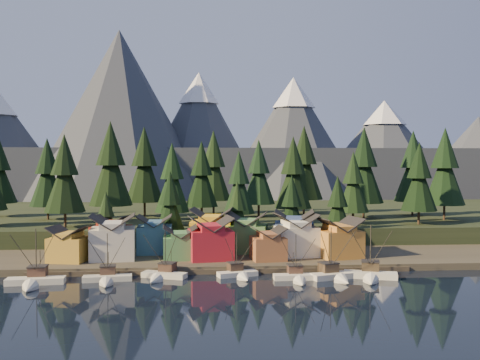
{
  "coord_description": "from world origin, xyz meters",
  "views": [
    {
      "loc": [
        -4.4,
        -95.41,
        23.44
      ],
      "look_at": [
        4.95,
        30.0,
        19.05
      ],
      "focal_mm": 40.0,
      "sensor_mm": 36.0,
      "label": 1
    }
  ],
  "objects": [
    {
      "name": "tree_hill_15",
      "position": [
        0.0,
        82.0,
        21.16
      ],
      "size": [
        11.91,
        11.91,
        27.74
      ],
      "color": "#332319",
      "rests_on": "hillside"
    },
    {
      "name": "dock",
      "position": [
        0.0,
        16.5,
        0.5
      ],
      "size": [
        80.0,
        4.0,
        1.0
      ],
      "primitive_type": "cube",
      "color": "#4C4236",
      "rests_on": "ground"
    },
    {
      "name": "tree_hill_14",
      "position": [
        64.0,
        72.0,
        21.02
      ],
      "size": [
        11.79,
        11.79,
        27.47
      ],
      "color": "#332319",
      "rests_on": "hillside"
    },
    {
      "name": "tree_hill_1",
      "position": [
        -50.0,
        68.0,
        19.41
      ],
      "size": [
        10.53,
        10.53,
        24.53
      ],
      "color": "#332319",
      "rests_on": "hillside"
    },
    {
      "name": "boat_6",
      "position": [
        29.34,
        7.74,
        2.19
      ],
      "size": [
        11.16,
        11.61,
        11.83
      ],
      "rotation": [
        0.0,
        0.0,
        -0.3
      ],
      "color": "silver",
      "rests_on": "ground"
    },
    {
      "name": "shore_strip",
      "position": [
        0.0,
        40.0,
        0.75
      ],
      "size": [
        400.0,
        50.0,
        1.5
      ],
      "primitive_type": "cube",
      "color": "#383228",
      "rests_on": "ground"
    },
    {
      "name": "boat_0",
      "position": [
        -35.78,
        7.32,
        2.13
      ],
      "size": [
        11.3,
        12.16,
        11.78
      ],
      "rotation": [
        0.0,
        0.0,
        0.08
      ],
      "color": "beige",
      "rests_on": "ground"
    },
    {
      "name": "tree_hill_10",
      "position": [
        30.0,
        80.0,
        22.04
      ],
      "size": [
        12.6,
        12.6,
        29.34
      ],
      "color": "#332319",
      "rests_on": "hillside"
    },
    {
      "name": "house_front_5",
      "position": [
        17.69,
        26.68,
        6.63
      ],
      "size": [
        10.3,
        9.56,
        9.77
      ],
      "rotation": [
        0.0,
        0.0,
        0.12
      ],
      "color": "silver",
      "rests_on": "shore_strip"
    },
    {
      "name": "tree_hill_13",
      "position": [
        56.0,
        48.0,
        18.47
      ],
      "size": [
        9.79,
        9.79,
        22.82
      ],
      "color": "#332319",
      "rests_on": "hillside"
    },
    {
      "name": "tree_hill_9",
      "position": [
        22.0,
        55.0,
        19.46
      ],
      "size": [
        10.57,
        10.57,
        24.63
      ],
      "color": "#332319",
      "rests_on": "hillside"
    },
    {
      "name": "tree_hill_8",
      "position": [
        14.0,
        72.0,
        19.33
      ],
      "size": [
        10.47,
        10.47,
        24.39
      ],
      "color": "#332319",
      "rests_on": "hillside"
    },
    {
      "name": "tree_shore_3",
      "position": [
        19.0,
        40.0,
        11.62
      ],
      "size": [
        7.95,
        7.95,
        18.53
      ],
      "color": "#332319",
      "rests_on": "shore_strip"
    },
    {
      "name": "boat_5",
      "position": [
        22.09,
        7.79,
        2.3
      ],
      "size": [
        9.21,
        9.82,
        11.41
      ],
      "rotation": [
        0.0,
        0.0,
        0.28
      ],
      "color": "beige",
      "rests_on": "ground"
    },
    {
      "name": "house_front_0",
      "position": [
        -33.2,
        23.51,
        5.55
      ],
      "size": [
        9.04,
        8.71,
        7.72
      ],
      "rotation": [
        0.0,
        0.0,
        -0.2
      ],
      "color": "#B2882D",
      "rests_on": "shore_strip"
    },
    {
      "name": "house_back_3",
      "position": [
        6.76,
        32.28,
        6.55
      ],
      "size": [
        11.01,
        10.21,
        9.62
      ],
      "rotation": [
        0.0,
        0.0,
        -0.21
      ],
      "color": "#53894A",
      "rests_on": "shore_strip"
    },
    {
      "name": "house_front_1",
      "position": [
        -24.01,
        25.52,
        6.76
      ],
      "size": [
        10.49,
        10.14,
        10.02
      ],
      "rotation": [
        0.0,
        0.0,
        0.09
      ],
      "color": "beige",
      "rests_on": "shore_strip"
    },
    {
      "name": "house_back_0",
      "position": [
        -25.9,
        34.56,
        6.18
      ],
      "size": [
        9.69,
        9.44,
        8.92
      ],
      "rotation": [
        0.0,
        0.0,
        -0.22
      ],
      "color": "maroon",
      "rests_on": "shore_strip"
    },
    {
      "name": "ground",
      "position": [
        0.0,
        0.0,
        0.0
      ],
      "size": [
        500.0,
        500.0,
        0.0
      ],
      "primitive_type": "plane",
      "color": "black",
      "rests_on": "ground"
    },
    {
      "name": "hillside",
      "position": [
        0.0,
        90.0,
        3.0
      ],
      "size": [
        420.0,
        100.0,
        6.0
      ],
      "primitive_type": "cube",
      "color": "black",
      "rests_on": "ground"
    },
    {
      "name": "tree_hill_17",
      "position": [
        68.0,
        58.0,
        21.06
      ],
      "size": [
        11.83,
        11.83,
        27.55
      ],
      "color": "#332319",
      "rests_on": "hillside"
    },
    {
      "name": "house_front_2",
      "position": [
        -8.97,
        24.95,
        5.37
      ],
      "size": [
        8.01,
        8.06,
        7.36
      ],
      "rotation": [
        0.0,
        0.0,
        0.07
      ],
      "color": "#46814A",
      "rests_on": "shore_strip"
    },
    {
      "name": "tree_hill_12",
      "position": [
        46.0,
        66.0,
        21.36
      ],
      "size": [
        12.06,
        12.06,
        28.09
      ],
      "color": "#332319",
      "rests_on": "hillside"
    },
    {
      "name": "house_back_4",
      "position": [
        18.17,
        31.67,
        6.79
      ],
      "size": [
        10.64,
        10.35,
        10.07
      ],
      "rotation": [
        0.0,
        0.0,
        -0.18
      ],
      "color": "#334879",
      "rests_on": "shore_strip"
    },
    {
      "name": "house_front_3",
      "position": [
        -2.09,
        23.78,
        6.47
      ],
      "size": [
        10.46,
        10.09,
        9.47
      ],
      "rotation": [
        0.0,
        0.0,
        0.14
      ],
      "color": "maroon",
      "rests_on": "shore_strip"
    },
    {
      "name": "tree_hill_2",
      "position": [
        -40.0,
        48.0,
        19.5
      ],
      "size": [
        10.61,
        10.61,
        24.71
      ],
      "color": "#332319",
      "rests_on": "hillside"
    },
    {
      "name": "tree_shore_4",
      "position": [
        31.0,
        40.0,
        11.49
      ],
      "size": [
        7.85,
        7.85,
        18.28
      ],
      "color": "#332319",
      "rests_on": "shore_strip"
    },
    {
      "name": "tree_hill_11",
      "position": [
        38.0,
        50.0,
        17.03
      ],
      "size": [
        8.67,
        8.67,
        20.19
      ],
      "color": "#332319",
      "rests_on": "hillside"
    },
    {
      "name": "tree_hill_4",
      "position": [
        -22.0,
        75.0,
        21.57
      ],
      "size": [
        12.22,
        12.22,
        28.47
      ],
      "color": "#332319",
      "rests_on": "hillside"
    },
    {
      "name": "boat_2",
      "position": [
        -12.06,
        11.33,
        1.97
      ],
      "size": [
        9.66,
        10.07,
        10.49
      ],
      "rotation": [
        0.0,
        0.0,
        -0.35
      ],
      "color": "beige",
      "rests_on": "ground"
    },
    {
      "name": "tree_hill_6",
      "position": [
        -4.0,
        65.0,
        18.92
      ],
      "size": [
        10.15,
        10.15,
        23.64
      ],
      "color": "#332319",
      "rests_on": "hillside"
    },
    {
      "name": "boat_3",
      "position": [
        3.37,
        11.57,
        1.87
      ],
      "size": [
        8.75,
        9.17,
        9.81
      ],
      "rotation": [
        0.0,
        0.0,
        0.28
      ],
      "color": "white",
      "rests_on": "ground"
    },
    {
      "name": "house_front_6",
      "position": [
        27.27,
        24.09,
        6.24
      ],
      "size": [
        10.54,
        10.16,
        9.02
      ],
      "rotation": [
        0.0,
        0.0,
        0.2
      ],
      "color": "#C07E31",
      "rests_on": "shore_strip"
    },
    {
      "name": "tree_shore_0",
      "position": [
        -28.0,
        40.0,
        9.45
      ],
      "size": [
        6.25,
        6.25,
        14.56
      ],
      "color": "#332319",
      "rests_on": "shore_strip"
    },
    {
      "name": "boat_1",
      "position": [
        -22.5,
        9.14,
        1.88
      ],
      "size": [
        9.92,
        10.62,
        10.36
      ],
      "rotation": [
        0.0,
        0.0,
        0.11
      ],
      "color": "beige",
      "rests_on": "ground"
    },
    {
      "name": "tree_shore_1",
      "position": [
        -12.0,
        40.0,
        12.23
      ],
      "size": [
        8.43,
        8.43,
        19.64
      ],
      "color": "#332319",
      "rests_on": "shore_strip"
    },
    {
      "name": "tree_hill_5",
      "position": [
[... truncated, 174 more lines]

